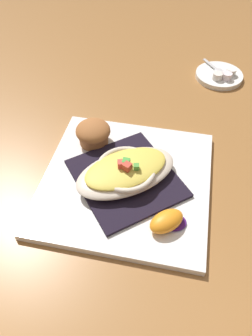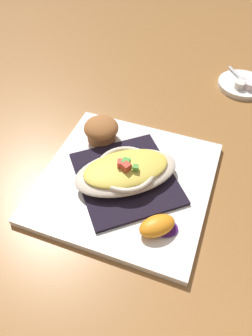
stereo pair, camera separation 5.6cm
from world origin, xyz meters
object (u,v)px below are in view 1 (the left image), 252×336
at_px(creamer_saucer, 219,76).
at_px(creamer_cup_1, 227,76).
at_px(gratin_dish, 126,171).
at_px(spoon, 219,71).
at_px(muffin, 93,133).
at_px(orange_garnish, 167,221).
at_px(square_plate, 126,181).
at_px(creamer_cup_2, 231,72).
at_px(creamer_cup_0, 217,76).

bearing_deg(creamer_saucer, creamer_cup_1, 141.48).
distance_m(gratin_dish, spoon, 0.42).
xyz_separation_m(gratin_dish, muffin, (0.10, -0.06, 0.00)).
height_order(spoon, creamer_cup_1, creamer_cup_1).
relative_size(muffin, orange_garnish, 0.97).
bearing_deg(creamer_cup_1, orange_garnish, 91.42).
relative_size(square_plate, spoon, 3.92).
relative_size(muffin, spoon, 0.89).
height_order(square_plate, creamer_saucer, square_plate).
xyz_separation_m(gratin_dish, creamer_cup_2, (-0.09, -0.41, -0.02)).
relative_size(creamer_saucer, creamer_cup_1, 4.84).
bearing_deg(creamer_cup_0, gratin_dish, 79.99).
distance_m(gratin_dish, creamer_cup_1, 0.40).
bearing_deg(creamer_cup_1, creamer_saucer, -38.52).
relative_size(gratin_dish, creamer_cup_2, 8.60).
bearing_deg(creamer_cup_2, spoon, 5.96).
bearing_deg(creamer_cup_1, creamer_cup_0, 25.70).
height_order(muffin, spoon, muffin).
bearing_deg(muffin, spoon, -114.82).
distance_m(square_plate, creamer_saucer, 0.41).
relative_size(square_plate, gratin_dish, 1.44).
xyz_separation_m(orange_garnish, spoon, (0.04, -0.47, -0.01)).
height_order(square_plate, orange_garnish, orange_garnish).
bearing_deg(creamer_cup_0, orange_garnish, 94.10).
bearing_deg(gratin_dish, orange_garnish, 149.05).
bearing_deg(square_plate, gratin_dish, 101.57).
bearing_deg(orange_garnish, creamer_saucer, -86.14).
xyz_separation_m(muffin, spoon, (-0.16, -0.35, -0.02)).
bearing_deg(orange_garnish, creamer_cup_1, -88.58).
bearing_deg(creamer_saucer, orange_garnish, 93.86).
relative_size(muffin, creamer_saucer, 0.58).
distance_m(creamer_saucer, creamer_cup_2, 0.03).
xyz_separation_m(square_plate, creamer_cup_1, (-0.09, -0.39, 0.01)).
bearing_deg(muffin, orange_garnish, 148.61).
bearing_deg(orange_garnish, creamer_cup_0, -85.90).
xyz_separation_m(square_plate, creamer_cup_0, (-0.07, -0.38, 0.01)).
bearing_deg(square_plate, creamer_cup_2, -102.65).
xyz_separation_m(square_plate, orange_garnish, (-0.10, 0.06, 0.02)).
bearing_deg(creamer_cup_2, square_plate, 77.35).
xyz_separation_m(muffin, orange_garnish, (-0.20, 0.12, -0.01)).
bearing_deg(creamer_cup_0, spoon, -82.99).
distance_m(creamer_saucer, spoon, 0.01).
relative_size(orange_garnish, creamer_saucer, 0.60).
relative_size(creamer_saucer, spoon, 1.53).
xyz_separation_m(spoon, creamer_cup_0, (-0.00, 0.03, 0.00)).
distance_m(square_plate, creamer_cup_0, 0.39).
relative_size(square_plate, orange_garnish, 4.28).
distance_m(gratin_dish, creamer_saucer, 0.42).
xyz_separation_m(square_plate, spoon, (-0.06, -0.41, 0.01)).
distance_m(creamer_saucer, creamer_cup_0, 0.03).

